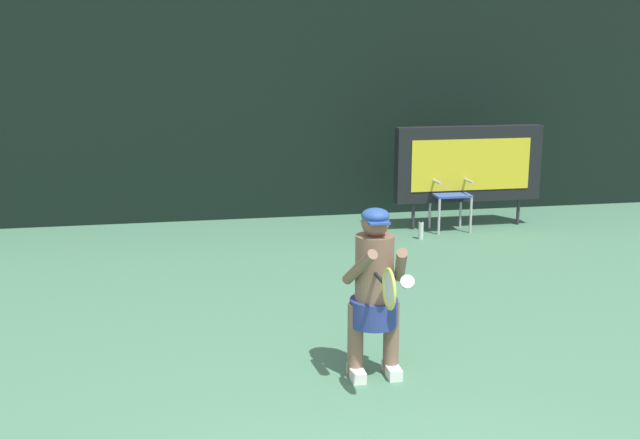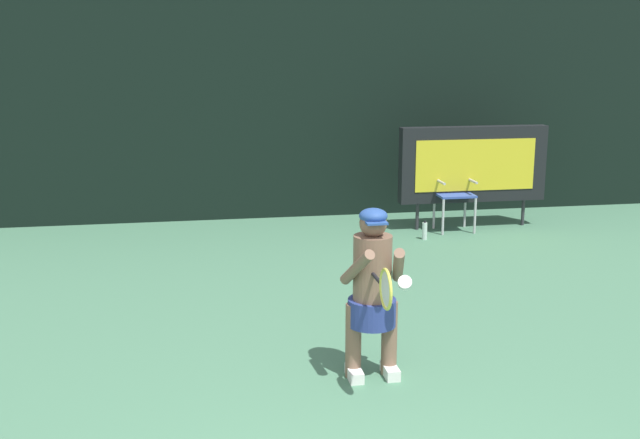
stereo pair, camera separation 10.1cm
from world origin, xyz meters
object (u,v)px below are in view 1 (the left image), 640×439
(water_bottle, at_px, (421,230))
(tennis_racket, at_px, (388,288))
(umpire_chair, at_px, (449,188))
(scoreboard, at_px, (469,164))
(tennis_player, at_px, (375,288))

(water_bottle, height_order, tennis_racket, tennis_racket)
(umpire_chair, distance_m, water_bottle, 0.90)
(water_bottle, relative_size, tennis_racket, 0.44)
(scoreboard, distance_m, umpire_chair, 0.47)
(umpire_chair, bearing_deg, water_bottle, -140.11)
(scoreboard, bearing_deg, umpire_chair, -162.35)
(umpire_chair, xyz_separation_m, water_bottle, (-0.57, -0.48, -0.50))
(water_bottle, bearing_deg, tennis_racket, -111.11)
(water_bottle, distance_m, tennis_player, 4.66)
(umpire_chair, relative_size, water_bottle, 4.08)
(umpire_chair, bearing_deg, tennis_player, -116.66)
(tennis_racket, bearing_deg, tennis_player, 69.30)
(tennis_player, bearing_deg, umpire_chair, 63.34)
(scoreboard, relative_size, tennis_player, 1.57)
(umpire_chair, distance_m, tennis_player, 5.30)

